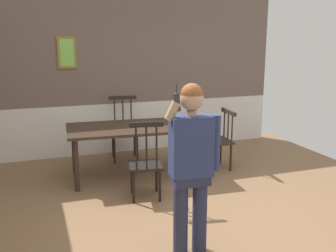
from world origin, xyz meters
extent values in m
plane|color=#846042|center=(0.00, 0.00, 0.00)|extent=(6.34, 6.34, 0.00)
cube|color=#756056|center=(0.00, 2.88, 1.82)|extent=(5.58, 0.12, 1.86)
cube|color=white|center=(0.00, 2.89, 0.45)|extent=(5.58, 0.14, 0.89)
cube|color=white|center=(0.00, 2.86, 0.89)|extent=(5.58, 0.05, 0.06)
cube|color=olive|center=(-1.05, 2.81, 1.80)|extent=(0.31, 0.03, 0.52)
cube|color=#8CDB57|center=(-1.05, 2.79, 1.80)|extent=(0.23, 0.01, 0.44)
cube|color=#38281E|center=(-0.27, 1.51, 0.75)|extent=(1.97, 1.12, 0.04)
cylinder|color=#38281E|center=(-1.15, 1.18, 0.36)|extent=(0.07, 0.07, 0.73)
cylinder|color=#38281E|center=(0.55, 1.06, 0.36)|extent=(0.07, 0.07, 0.73)
cylinder|color=#38281E|center=(-1.10, 1.97, 0.36)|extent=(0.07, 0.07, 0.73)
cylinder|color=#38281E|center=(0.60, 1.84, 0.36)|extent=(0.07, 0.07, 0.73)
cube|color=black|center=(-0.34, 0.67, 0.44)|extent=(0.48, 0.48, 0.03)
cube|color=black|center=(-0.37, 0.49, 1.02)|extent=(0.42, 0.12, 0.06)
cylinder|color=black|center=(-0.49, 0.51, 0.75)|extent=(0.02, 0.02, 0.59)
cylinder|color=black|center=(-0.37, 0.49, 0.75)|extent=(0.02, 0.02, 0.59)
cylinder|color=black|center=(-0.25, 0.47, 0.75)|extent=(0.02, 0.02, 0.59)
cylinder|color=black|center=(-0.47, 0.87, 0.21)|extent=(0.04, 0.04, 0.42)
cylinder|color=black|center=(-0.14, 0.81, 0.21)|extent=(0.04, 0.04, 0.42)
cylinder|color=black|center=(-0.53, 0.54, 0.21)|extent=(0.04, 0.04, 0.42)
cylinder|color=black|center=(-0.20, 0.48, 0.21)|extent=(0.04, 0.04, 0.42)
cube|color=#2D2319|center=(-0.21, 2.35, 0.45)|extent=(0.54, 0.54, 0.03)
cube|color=#2D2319|center=(-0.18, 2.57, 1.03)|extent=(0.47, 0.11, 0.06)
cylinder|color=#2D2319|center=(-0.04, 2.54, 0.77)|extent=(0.02, 0.02, 0.59)
cylinder|color=#2D2319|center=(-0.18, 2.57, 0.77)|extent=(0.02, 0.02, 0.59)
cylinder|color=#2D2319|center=(-0.32, 2.59, 0.77)|extent=(0.02, 0.02, 0.59)
cylinder|color=#2D2319|center=(-0.05, 2.14, 0.22)|extent=(0.04, 0.04, 0.44)
cylinder|color=#2D2319|center=(-0.43, 2.19, 0.22)|extent=(0.04, 0.04, 0.44)
cylinder|color=#2D2319|center=(0.00, 2.51, 0.22)|extent=(0.04, 0.04, 0.44)
cylinder|color=#2D2319|center=(-0.37, 2.57, 0.22)|extent=(0.04, 0.04, 0.44)
cube|color=#2D2319|center=(1.02, 1.42, 0.45)|extent=(0.50, 0.50, 0.03)
cube|color=#2D2319|center=(1.24, 1.40, 0.90)|extent=(0.06, 0.48, 0.06)
cylinder|color=#2D2319|center=(1.23, 1.26, 0.70)|extent=(0.02, 0.02, 0.47)
cylinder|color=#2D2319|center=(1.24, 1.40, 0.70)|extent=(0.02, 0.02, 0.47)
cylinder|color=#2D2319|center=(1.25, 1.55, 0.70)|extent=(0.02, 0.02, 0.47)
cylinder|color=#2D2319|center=(0.82, 1.24, 0.22)|extent=(0.04, 0.04, 0.43)
cylinder|color=#2D2319|center=(0.84, 1.61, 0.22)|extent=(0.04, 0.04, 0.43)
cylinder|color=#2D2319|center=(1.20, 1.22, 0.22)|extent=(0.04, 0.04, 0.43)
cylinder|color=#2D2319|center=(1.22, 1.60, 0.22)|extent=(0.04, 0.04, 0.43)
cylinder|color=#282E49|center=(-0.21, -0.76, 0.40)|extent=(0.14, 0.14, 0.79)
cylinder|color=#282E49|center=(-0.40, -0.75, 0.40)|extent=(0.14, 0.14, 0.79)
cube|color=#282E49|center=(-0.31, -0.75, 0.76)|extent=(0.36, 0.22, 0.12)
cube|color=navy|center=(-0.31, -0.75, 1.07)|extent=(0.40, 0.24, 0.56)
cylinder|color=navy|center=(-0.07, -0.77, 1.09)|extent=(0.09, 0.09, 0.53)
cylinder|color=tan|center=(-0.49, -0.75, 1.41)|extent=(0.17, 0.14, 0.19)
cylinder|color=tan|center=(-0.31, -0.75, 1.38)|extent=(0.09, 0.09, 0.05)
sphere|color=tan|center=(-0.31, -0.75, 1.51)|extent=(0.21, 0.21, 0.21)
sphere|color=brown|center=(-0.31, -0.75, 1.55)|extent=(0.20, 0.20, 0.20)
cube|color=#2D2D33|center=(-0.46, -0.77, 1.49)|extent=(0.07, 0.04, 0.16)
cylinder|color=black|center=(-0.46, -0.77, 1.61)|extent=(0.01, 0.01, 0.08)
camera|label=1|loc=(-1.65, -3.92, 2.05)|focal=41.64mm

